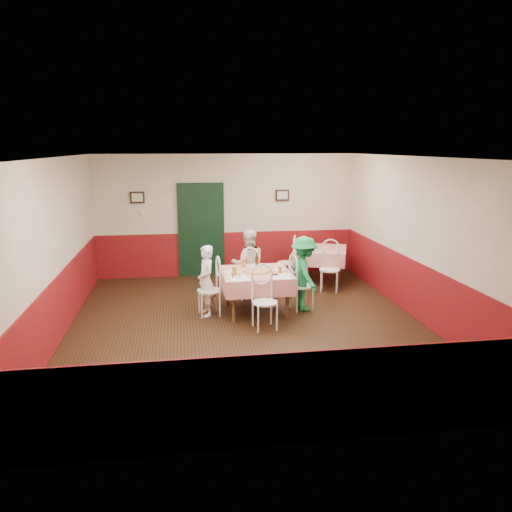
{
  "coord_description": "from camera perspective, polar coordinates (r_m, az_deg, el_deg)",
  "views": [
    {
      "loc": [
        -1.08,
        -7.94,
        2.98
      ],
      "look_at": [
        0.25,
        0.65,
        1.05
      ],
      "focal_mm": 35.0,
      "sensor_mm": 36.0,
      "label": 1
    }
  ],
  "objects": [
    {
      "name": "glass_c",
      "position": [
        9.31,
        -1.46,
        -0.84
      ],
      "size": [
        0.08,
        0.08,
        0.14
      ],
      "primitive_type": "cylinder",
      "rotation": [
        0.0,
        0.0,
        0.02
      ],
      "color": "#BF7219",
      "rests_on": "main_table"
    },
    {
      "name": "plate_right",
      "position": [
        9.05,
        2.65,
        -1.64
      ],
      "size": [
        0.25,
        0.25,
        0.01
      ],
      "primitive_type": "cylinder",
      "rotation": [
        0.0,
        0.0,
        0.02
      ],
      "color": "white",
      "rests_on": "main_table"
    },
    {
      "name": "shaker_a",
      "position": [
        8.5,
        -2.3,
        -2.31
      ],
      "size": [
        0.04,
        0.04,
        0.09
      ],
      "primitive_type": "cylinder",
      "rotation": [
        0.0,
        0.0,
        0.02
      ],
      "color": "silver",
      "rests_on": "main_table"
    },
    {
      "name": "plate_left",
      "position": [
        8.9,
        -2.83,
        -1.89
      ],
      "size": [
        0.25,
        0.25,
        0.01
      ],
      "primitive_type": "cylinder",
      "rotation": [
        0.0,
        0.0,
        0.02
      ],
      "color": "white",
      "rests_on": "main_table"
    },
    {
      "name": "chair_left",
      "position": [
        8.95,
        -5.38,
        -3.95
      ],
      "size": [
        0.46,
        0.46,
        0.9
      ],
      "primitive_type": null,
      "rotation": [
        0.0,
        0.0,
        -1.46
      ],
      "color": "white",
      "rests_on": "ground"
    },
    {
      "name": "ceiling",
      "position": [
        8.02,
        -1.05,
        11.23
      ],
      "size": [
        7.0,
        7.0,
        0.0
      ],
      "primitive_type": "plane",
      "color": "white",
      "rests_on": "back_wall"
    },
    {
      "name": "chair_right",
      "position": [
        9.23,
        5.22,
        -3.44
      ],
      "size": [
        0.49,
        0.49,
        0.9
      ],
      "primitive_type": null,
      "rotation": [
        0.0,
        0.0,
        1.76
      ],
      "color": "white",
      "rests_on": "ground"
    },
    {
      "name": "diner_far",
      "position": [
        9.85,
        -0.9,
        -0.93
      ],
      "size": [
        0.68,
        0.53,
        1.38
      ],
      "primitive_type": "imported",
      "rotation": [
        0.0,
        0.0,
        3.15
      ],
      "color": "gray",
      "rests_on": "ground"
    },
    {
      "name": "glass_a",
      "position": [
        8.67,
        -2.47,
        -1.8
      ],
      "size": [
        0.09,
        0.09,
        0.15
      ],
      "primitive_type": "cylinder",
      "rotation": [
        0.0,
        0.0,
        0.02
      ],
      "color": "#BF7219",
      "rests_on": "main_table"
    },
    {
      "name": "wainscot_front",
      "position": [
        5.21,
        4.42,
        -15.92
      ],
      "size": [
        6.0,
        0.03,
        1.0
      ],
      "primitive_type": "cube",
      "color": "maroon",
      "rests_on": "ground"
    },
    {
      "name": "thermostat",
      "position": [
        11.52,
        -12.83,
        4.82
      ],
      "size": [
        0.1,
        0.03,
        0.1
      ],
      "primitive_type": "cube",
      "color": "white",
      "rests_on": "back_wall"
    },
    {
      "name": "floor",
      "position": [
        8.55,
        -0.98,
        -7.88
      ],
      "size": [
        7.0,
        7.0,
        0.0
      ],
      "primitive_type": "plane",
      "color": "black",
      "rests_on": "ground"
    },
    {
      "name": "shaker_b",
      "position": [
        8.45,
        -1.92,
        -2.39
      ],
      "size": [
        0.04,
        0.04,
        0.09
      ],
      "primitive_type": "cylinder",
      "rotation": [
        0.0,
        0.0,
        0.02
      ],
      "color": "silver",
      "rests_on": "main_table"
    },
    {
      "name": "wainscot_right",
      "position": [
        9.26,
        17.68,
        -3.63
      ],
      "size": [
        0.03,
        7.0,
        1.0
      ],
      "primitive_type": "cube",
      "color": "maroon",
      "rests_on": "ground"
    },
    {
      "name": "picture_left",
      "position": [
        11.48,
        -13.41,
        6.53
      ],
      "size": [
        0.32,
        0.03,
        0.26
      ],
      "primitive_type": "cube",
      "color": "black",
      "rests_on": "back_wall"
    },
    {
      "name": "chair_far",
      "position": [
        9.86,
        -0.85,
        -2.35
      ],
      "size": [
        0.44,
        0.44,
        0.9
      ],
      "primitive_type": null,
      "rotation": [
        0.0,
        0.0,
        3.19
      ],
      "color": "white",
      "rests_on": "ground"
    },
    {
      "name": "wainscot_back",
      "position": [
        11.74,
        -3.3,
        0.3
      ],
      "size": [
        6.0,
        0.03,
        1.0
      ],
      "primitive_type": "cube",
      "color": "maroon",
      "rests_on": "ground"
    },
    {
      "name": "diner_right",
      "position": [
        9.18,
        5.55,
        -2.0
      ],
      "size": [
        0.61,
        0.94,
        1.37
      ],
      "primitive_type": "imported",
      "rotation": [
        0.0,
        0.0,
        1.69
      ],
      "color": "gray",
      "rests_on": "ground"
    },
    {
      "name": "chair_near",
      "position": [
        8.25,
        1.02,
        -5.33
      ],
      "size": [
        0.47,
        0.47,
        0.9
      ],
      "primitive_type": null,
      "rotation": [
        0.0,
        0.0,
        0.13
      ],
      "color": "white",
      "rests_on": "ground"
    },
    {
      "name": "left_wall",
      "position": [
        8.32,
        -21.95,
        0.66
      ],
      "size": [
        0.1,
        7.0,
        2.8
      ],
      "primitive_type": "cube",
      "color": "beige",
      "rests_on": "ground"
    },
    {
      "name": "front_wall",
      "position": [
        4.83,
        4.64,
        -6.58
      ],
      "size": [
        6.0,
        0.1,
        2.8
      ],
      "primitive_type": "cube",
      "color": "beige",
      "rests_on": "ground"
    },
    {
      "name": "back_wall",
      "position": [
        11.6,
        -3.36,
        4.66
      ],
      "size": [
        6.0,
        0.1,
        2.8
      ],
      "primitive_type": "cube",
      "color": "beige",
      "rests_on": "ground"
    },
    {
      "name": "picture_right",
      "position": [
        11.69,
        3.04,
        6.95
      ],
      "size": [
        0.32,
        0.03,
        0.26
      ],
      "primitive_type": "cube",
      "color": "black",
      "rests_on": "back_wall"
    },
    {
      "name": "second_table",
      "position": [
        11.2,
        7.28,
        -1.03
      ],
      "size": [
        1.43,
        1.43,
        0.77
      ],
      "primitive_type": "cube",
      "rotation": [
        0.0,
        0.0,
        -0.35
      ],
      "color": "red",
      "rests_on": "ground"
    },
    {
      "name": "diner_left",
      "position": [
        8.9,
        -5.73,
        -2.83
      ],
      "size": [
        0.4,
        0.52,
        1.27
      ],
      "primitive_type": "imported",
      "rotation": [
        0.0,
        0.0,
        -1.33
      ],
      "color": "gray",
      "rests_on": "ground"
    },
    {
      "name": "wallet",
      "position": [
        8.74,
        2.14,
        -2.13
      ],
      "size": [
        0.11,
        0.09,
        0.02
      ],
      "primitive_type": "cube",
      "rotation": [
        0.0,
        0.0,
        0.02
      ],
      "color": "black",
      "rests_on": "main_table"
    },
    {
      "name": "chair_second_a",
      "position": [
        11.01,
        3.53,
        -0.8
      ],
      "size": [
        0.54,
        0.54,
        0.9
      ],
      "primitive_type": null,
      "rotation": [
        0.0,
        0.0,
        -1.92
      ],
      "color": "white",
      "rests_on": "ground"
    },
    {
      "name": "pizza",
      "position": [
        8.95,
        0.15,
        -1.75
      ],
      "size": [
        0.46,
        0.46,
        0.03
      ],
      "primitive_type": "cylinder",
      "rotation": [
        0.0,
        0.0,
        0.02
      ],
      "color": "#B74723",
      "rests_on": "main_table"
    },
    {
      "name": "wainscot_left",
      "position": [
        8.53,
        -21.36,
        -5.26
      ],
      "size": [
        0.03,
        7.0,
        1.0
      ],
      "primitive_type": "cube",
      "color": "maroon",
      "rests_on": "ground"
    },
    {
      "name": "door",
      "position": [
        11.56,
        -6.28,
        2.83
      ],
      "size": [
        0.96,
        0.06,
        2.1
      ],
      "primitive_type": "cube",
      "color": "black",
      "rests_on": "ground"
    },
    {
      "name": "plate_far",
      "position": [
        9.35,
        -0.36,
        -1.17
      ],
      "size": [
        0.25,
        0.25,
        0.01
      ],
      "primitive_type": "cylinder",
      "rotation": [
        0.0,
        0.0,
        0.02
      ],
      "color": "white",
      "rests_on": "main_table"
    },
    {
      "name": "beer_bottle",
      "position": [
        9.32,
        0.1,
        -0.52
      ],
      "size": [
        0.07,
        0.07,
        0.24
      ],
      "primitive_type": "cylinder",
      "rotation": [
        0.0,
        0.0,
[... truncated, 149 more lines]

